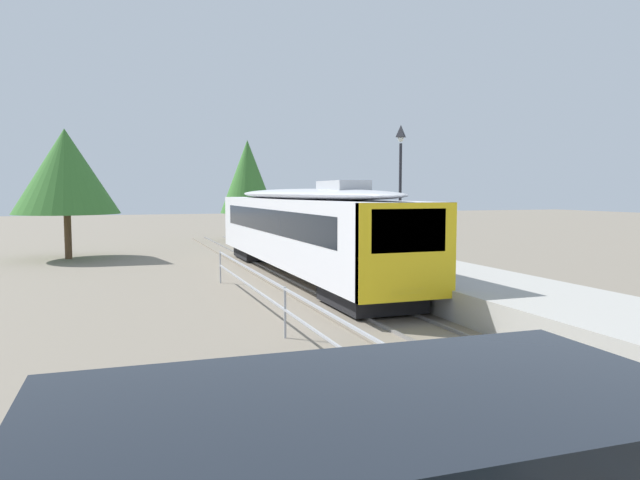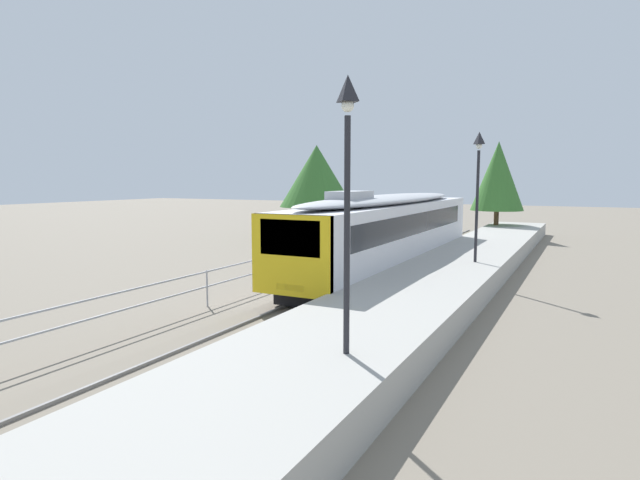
{
  "view_description": "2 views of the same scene",
  "coord_description": "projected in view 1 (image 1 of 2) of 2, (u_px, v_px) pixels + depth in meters",
  "views": [
    {
      "loc": [
        -7.11,
        7.77,
        3.51
      ],
      "look_at": [
        -1.0,
        24.97,
        2.0
      ],
      "focal_mm": 32.6,
      "sensor_mm": 36.0,
      "label": 1
    },
    {
      "loc": [
        8.17,
        7.09,
        4.3
      ],
      "look_at": [
        -1.0,
        24.97,
        2.0
      ],
      "focal_mm": 29.48,
      "sensor_mm": 36.0,
      "label": 2
    }
  ],
  "objects": [
    {
      "name": "ground_plane",
      "position": [
        286.0,
        328.0,
        15.03
      ],
      "size": [
        160.0,
        160.0,
        0.0
      ],
      "primitive_type": "plane",
      "color": "slate"
    },
    {
      "name": "tree_behind_station_far",
      "position": [
        248.0,
        177.0,
        41.32
      ],
      "size": [
        3.9,
        3.9,
        7.19
      ],
      "color": "brown",
      "rests_on": "ground"
    },
    {
      "name": "platform_lamp_far_end",
      "position": [
        400.0,
        165.0,
        23.86
      ],
      "size": [
        0.34,
        0.34,
        5.35
      ],
      "color": "#232328",
      "rests_on": "station_platform"
    },
    {
      "name": "tree_behind_carpark",
      "position": [
        66.0,
        172.0,
        30.23
      ],
      "size": [
        5.37,
        5.37,
        6.8
      ],
      "color": "brown",
      "rests_on": "ground"
    },
    {
      "name": "track_rails",
      "position": [
        390.0,
        318.0,
        16.02
      ],
      "size": [
        3.2,
        60.0,
        0.14
      ],
      "color": "slate",
      "rests_on": "ground"
    },
    {
      "name": "commuter_train",
      "position": [
        302.0,
        226.0,
        23.37
      ],
      "size": [
        2.82,
        18.32,
        3.74
      ],
      "color": "silver",
      "rests_on": "track_rails"
    },
    {
      "name": "carpark_fence",
      "position": [
        551.0,
        470.0,
        5.46
      ],
      "size": [
        0.06,
        36.06,
        1.25
      ],
      "color": "#9EA0A5",
      "rests_on": "ground"
    },
    {
      "name": "station_platform",
      "position": [
        490.0,
        296.0,
        17.07
      ],
      "size": [
        3.9,
        60.0,
        0.9
      ],
      "primitive_type": "cube",
      "color": "#A8A59E",
      "rests_on": "ground"
    }
  ]
}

